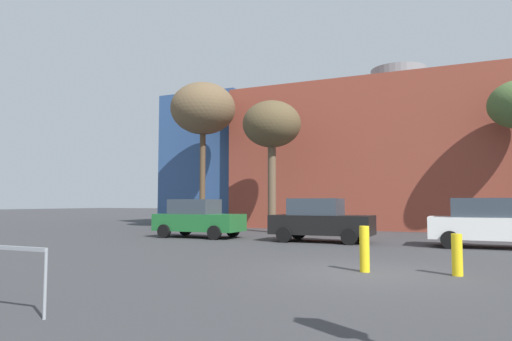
{
  "coord_description": "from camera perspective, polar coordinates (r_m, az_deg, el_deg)",
  "views": [
    {
      "loc": [
        2.09,
        -11.3,
        1.7
      ],
      "look_at": [
        -6.01,
        6.99,
        3.1
      ],
      "focal_mm": 31.97,
      "sensor_mm": 36.0,
      "label": 1
    }
  ],
  "objects": [
    {
      "name": "ground_plane",
      "position": [
        11.61,
        13.59,
        -12.31
      ],
      "size": [
        200.0,
        200.0,
        0.0
      ],
      "primitive_type": "plane",
      "color": "#38383A"
    },
    {
      "name": "parked_car_1",
      "position": [
        19.99,
        8.04,
        -6.18
      ],
      "size": [
        4.32,
        2.12,
        1.87
      ],
      "color": "black",
      "rests_on": "ground_plane"
    },
    {
      "name": "bollard_yellow_1",
      "position": [
        11.71,
        23.86,
        -9.62
      ],
      "size": [
        0.24,
        0.24,
        0.97
      ],
      "primitive_type": "cylinder",
      "color": "yellow",
      "rests_on": "ground_plane"
    },
    {
      "name": "parked_car_2",
      "position": [
        19.25,
        27.01,
        -5.88
      ],
      "size": [
        4.3,
        2.11,
        1.86
      ],
      "color": "white",
      "rests_on": "ground_plane"
    },
    {
      "name": "parked_car_0",
      "position": [
        22.45,
        -7.29,
        -5.97
      ],
      "size": [
        4.27,
        2.09,
        1.85
      ],
      "color": "#1E662D",
      "rests_on": "ground_plane"
    },
    {
      "name": "bare_tree_0",
      "position": [
        29.85,
        -6.64,
        7.58
      ],
      "size": [
        4.18,
        4.18,
        9.42
      ],
      "color": "brown",
      "rests_on": "ground_plane"
    },
    {
      "name": "bollard_yellow_0",
      "position": [
        11.63,
        13.42,
        -9.52
      ],
      "size": [
        0.24,
        0.24,
        1.12
      ],
      "primitive_type": "cylinder",
      "color": "yellow",
      "rests_on": "ground_plane"
    },
    {
      "name": "bare_tree_1",
      "position": [
        26.51,
        1.98,
        5.55
      ],
      "size": [
        3.38,
        3.38,
        7.58
      ],
      "color": "brown",
      "rests_on": "ground_plane"
    },
    {
      "name": "building_backdrop",
      "position": [
        34.9,
        17.61,
        1.36
      ],
      "size": [
        33.88,
        13.62,
        11.51
      ],
      "color": "brown",
      "rests_on": "ground_plane"
    }
  ]
}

